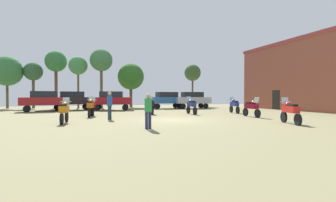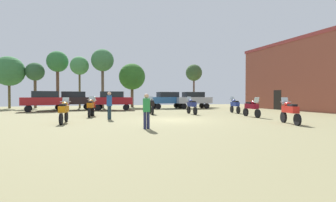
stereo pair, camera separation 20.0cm
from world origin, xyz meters
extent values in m
cube|color=#7C7651|center=(0.00, 0.00, 0.01)|extent=(44.00, 52.00, 0.02)
cube|color=brown|center=(18.00, 5.32, 3.60)|extent=(6.00, 17.62, 7.21)
cube|color=#983938|center=(18.00, 5.32, 7.38)|extent=(6.12, 17.97, 0.35)
cube|color=black|center=(15.03, 8.08, 1.10)|extent=(0.08, 1.20, 2.20)
cylinder|color=black|center=(-0.11, 6.08, 0.36)|extent=(0.19, 0.68, 0.67)
cylinder|color=black|center=(-0.26, 4.61, 0.36)|extent=(0.19, 0.68, 0.67)
cube|color=black|center=(-0.19, 5.35, 0.87)|extent=(0.49, 1.29, 0.36)
ellipsoid|color=black|center=(-0.16, 5.63, 1.15)|extent=(0.37, 0.51, 0.24)
cube|color=black|center=(-0.21, 5.13, 1.11)|extent=(0.36, 0.59, 0.12)
cube|color=silver|center=(-0.12, 5.94, 1.33)|extent=(0.37, 0.19, 0.39)
cylinder|color=#B7B7BC|center=(-0.13, 5.85, 1.27)|extent=(0.62, 0.10, 0.04)
cylinder|color=black|center=(-6.46, 0.84, 0.33)|extent=(0.17, 0.63, 0.62)
cylinder|color=black|center=(-6.60, -0.72, 0.33)|extent=(0.17, 0.63, 0.62)
cube|color=#CB750C|center=(-6.53, 0.06, 0.82)|extent=(0.48, 1.36, 0.36)
ellipsoid|color=#CB750C|center=(-6.50, 0.36, 1.10)|extent=(0.36, 0.51, 0.24)
cube|color=black|center=(-6.55, -0.17, 1.06)|extent=(0.35, 0.58, 0.12)
cube|color=silver|center=(-6.47, 0.69, 1.28)|extent=(0.37, 0.18, 0.39)
cylinder|color=#B7B7BC|center=(-6.48, 0.59, 1.22)|extent=(0.62, 0.09, 0.04)
cylinder|color=black|center=(3.05, 5.03, 0.34)|extent=(0.13, 0.65, 0.65)
cylinder|color=black|center=(3.02, 3.56, 0.34)|extent=(0.13, 0.65, 0.65)
cube|color=navy|center=(3.04, 4.30, 0.85)|extent=(0.38, 1.26, 0.36)
ellipsoid|color=navy|center=(3.04, 4.58, 1.13)|extent=(0.33, 0.49, 0.24)
cube|color=black|center=(3.03, 4.08, 1.09)|extent=(0.31, 0.57, 0.12)
cube|color=silver|center=(3.05, 4.89, 1.31)|extent=(0.36, 0.16, 0.39)
cylinder|color=#B7B7BC|center=(3.05, 4.80, 1.25)|extent=(0.62, 0.05, 0.04)
cylinder|color=black|center=(7.32, 5.06, 0.33)|extent=(0.23, 0.64, 0.63)
cylinder|color=black|center=(7.06, 3.62, 0.33)|extent=(0.23, 0.64, 0.63)
cube|color=navy|center=(7.19, 4.34, 0.83)|extent=(0.58, 1.29, 0.36)
ellipsoid|color=navy|center=(7.24, 4.61, 1.11)|extent=(0.40, 0.53, 0.24)
cube|color=black|center=(7.15, 4.12, 1.07)|extent=(0.40, 0.60, 0.12)
cube|color=silver|center=(7.29, 4.92, 1.29)|extent=(0.38, 0.21, 0.39)
cylinder|color=#B7B7BC|center=(7.28, 4.83, 1.23)|extent=(0.62, 0.15, 0.04)
cylinder|color=black|center=(-4.87, 4.77, 0.34)|extent=(0.15, 0.64, 0.63)
cylinder|color=black|center=(-4.95, 6.28, 0.34)|extent=(0.15, 0.64, 0.63)
cube|color=#B22210|center=(-4.91, 5.52, 0.83)|extent=(0.42, 1.29, 0.36)
ellipsoid|color=#B22210|center=(-4.90, 5.24, 1.11)|extent=(0.34, 0.50, 0.24)
cube|color=black|center=(-4.92, 5.75, 1.07)|extent=(0.33, 0.57, 0.12)
cube|color=silver|center=(-4.88, 4.92, 1.29)|extent=(0.37, 0.17, 0.39)
cylinder|color=#B7B7BC|center=(-4.89, 5.01, 1.23)|extent=(0.62, 0.07, 0.04)
cylinder|color=black|center=(5.52, -3.36, 0.33)|extent=(0.30, 0.63, 0.62)
cylinder|color=black|center=(5.07, -4.83, 0.33)|extent=(0.30, 0.63, 0.62)
cube|color=red|center=(5.30, -4.10, 0.82)|extent=(0.73, 1.35, 0.36)
ellipsoid|color=red|center=(5.38, -3.82, 1.10)|extent=(0.45, 0.55, 0.24)
cube|color=black|center=(5.23, -4.31, 1.06)|extent=(0.45, 0.62, 0.12)
cube|color=silver|center=(5.48, -3.50, 1.28)|extent=(0.39, 0.25, 0.39)
cylinder|color=#B7B7BC|center=(5.45, -3.60, 1.22)|extent=(0.60, 0.22, 0.04)
cylinder|color=black|center=(6.10, -0.26, 0.32)|extent=(0.15, 0.61, 0.61)
cylinder|color=black|center=(6.18, 1.26, 0.32)|extent=(0.15, 0.61, 0.61)
cube|color=maroon|center=(6.14, 0.50, 0.81)|extent=(0.43, 1.32, 0.36)
ellipsoid|color=maroon|center=(6.13, 0.21, 1.09)|extent=(0.35, 0.50, 0.24)
cube|color=black|center=(6.15, 0.73, 1.05)|extent=(0.33, 0.58, 0.12)
cube|color=silver|center=(6.11, -0.11, 1.27)|extent=(0.37, 0.17, 0.39)
cylinder|color=#B7B7BC|center=(6.11, -0.02, 1.21)|extent=(0.62, 0.07, 0.04)
cylinder|color=black|center=(-4.97, 4.92, 0.36)|extent=(0.20, 0.69, 0.68)
cylinder|color=black|center=(-5.16, 3.43, 0.36)|extent=(0.20, 0.69, 0.68)
cube|color=#C2610D|center=(-5.07, 4.17, 0.88)|extent=(0.52, 1.32, 0.36)
ellipsoid|color=#C2610D|center=(-5.03, 4.46, 1.16)|extent=(0.38, 0.52, 0.24)
cube|color=black|center=(-5.10, 3.95, 1.12)|extent=(0.37, 0.59, 0.12)
cube|color=silver|center=(-4.99, 4.78, 1.34)|extent=(0.38, 0.20, 0.39)
cylinder|color=#B7B7BC|center=(-5.00, 4.68, 1.28)|extent=(0.62, 0.11, 0.04)
cylinder|color=black|center=(5.49, 12.44, 0.34)|extent=(0.64, 0.22, 0.64)
cylinder|color=black|center=(5.49, 13.88, 0.34)|extent=(0.64, 0.22, 0.64)
cylinder|color=black|center=(8.41, 12.42, 0.34)|extent=(0.64, 0.22, 0.64)
cylinder|color=black|center=(8.42, 13.86, 0.34)|extent=(0.64, 0.22, 0.64)
cube|color=#A8AEBB|center=(6.95, 13.15, 1.03)|extent=(4.31, 1.82, 0.75)
cube|color=black|center=(6.95, 13.15, 1.71)|extent=(2.37, 1.60, 0.61)
cylinder|color=black|center=(-10.62, 11.19, 0.34)|extent=(0.67, 0.32, 0.64)
cylinder|color=black|center=(-10.86, 12.61, 0.34)|extent=(0.67, 0.32, 0.64)
cylinder|color=black|center=(-7.74, 11.67, 0.34)|extent=(0.67, 0.32, 0.64)
cylinder|color=black|center=(-7.98, 13.09, 0.34)|extent=(0.67, 0.32, 0.64)
cube|color=maroon|center=(-9.30, 12.14, 1.03)|extent=(4.54, 2.48, 0.75)
cube|color=black|center=(-9.30, 12.14, 1.71)|extent=(2.59, 1.95, 0.61)
cylinder|color=black|center=(-4.34, 11.88, 0.34)|extent=(0.67, 0.33, 0.64)
cylinder|color=black|center=(-4.08, 13.30, 0.34)|extent=(0.67, 0.33, 0.64)
cylinder|color=black|center=(-1.46, 11.36, 0.34)|extent=(0.67, 0.33, 0.64)
cylinder|color=black|center=(-1.21, 12.77, 0.34)|extent=(0.67, 0.33, 0.64)
cube|color=maroon|center=(-2.77, 12.33, 1.03)|extent=(4.55, 2.54, 0.75)
cube|color=black|center=(-2.77, 12.33, 1.71)|extent=(2.61, 1.98, 0.61)
cylinder|color=black|center=(2.54, 13.14, 0.34)|extent=(0.65, 0.27, 0.64)
cylinder|color=black|center=(2.43, 14.58, 0.34)|extent=(0.65, 0.27, 0.64)
cylinder|color=black|center=(5.45, 13.35, 0.34)|extent=(0.65, 0.27, 0.64)
cylinder|color=black|center=(5.35, 14.79, 0.34)|extent=(0.65, 0.27, 0.64)
cube|color=#2A5FA1|center=(3.94, 13.97, 1.03)|extent=(4.42, 2.11, 0.75)
cube|color=black|center=(3.94, 13.97, 1.71)|extent=(2.47, 1.75, 0.61)
cylinder|color=black|center=(-8.16, 12.94, 0.34)|extent=(0.66, 0.31, 0.64)
cylinder|color=black|center=(-8.36, 14.37, 0.34)|extent=(0.66, 0.31, 0.64)
cylinder|color=black|center=(-5.26, 13.35, 0.34)|extent=(0.66, 0.31, 0.64)
cylinder|color=black|center=(-5.46, 14.77, 0.34)|extent=(0.66, 0.31, 0.64)
cube|color=black|center=(-6.81, 13.86, 1.03)|extent=(4.51, 2.37, 0.75)
cube|color=black|center=(-6.81, 13.86, 1.71)|extent=(2.56, 1.89, 0.61)
cylinder|color=#25284E|center=(-2.53, -3.67, 0.42)|extent=(0.14, 0.14, 0.80)
cylinder|color=#25284E|center=(-2.69, -3.71, 0.42)|extent=(0.14, 0.14, 0.80)
cylinder|color=#298941|center=(-2.61, -3.69, 1.13)|extent=(0.41, 0.41, 0.63)
sphere|color=tan|center=(-2.61, -3.69, 1.56)|extent=(0.22, 0.22, 0.22)
cylinder|color=#213542|center=(-3.85, 1.71, 0.46)|extent=(0.14, 0.14, 0.88)
cylinder|color=#213542|center=(-3.96, 1.58, 0.46)|extent=(0.14, 0.14, 0.88)
cylinder|color=#1E4B94|center=(-3.90, 1.64, 1.24)|extent=(0.48, 0.48, 0.69)
sphere|color=#D7A386|center=(-3.90, 1.64, 1.71)|extent=(0.24, 0.24, 0.24)
cylinder|color=brown|center=(-14.42, 19.84, 1.89)|extent=(0.28, 0.28, 3.74)
sphere|color=#36723C|center=(-14.42, 19.84, 4.56)|extent=(3.58, 3.58, 3.58)
cylinder|color=brown|center=(0.38, 18.65, 1.69)|extent=(0.38, 0.38, 3.33)
sphere|color=#2C6221|center=(0.38, 18.65, 4.14)|extent=(3.52, 3.52, 3.52)
cylinder|color=brown|center=(-8.97, 19.70, 2.68)|extent=(0.37, 0.37, 5.31)
sphere|color=#306F36|center=(-8.97, 19.70, 5.93)|extent=(2.65, 2.65, 2.65)
cylinder|color=brown|center=(-11.60, 19.95, 2.05)|extent=(0.34, 0.34, 4.06)
sphere|color=#305834|center=(-11.60, 19.95, 4.59)|extent=(2.26, 2.26, 2.26)
cylinder|color=brown|center=(-3.48, 18.26, 2.76)|extent=(0.35, 0.35, 5.47)
sphere|color=#3B7341|center=(-3.48, 18.26, 6.13)|extent=(2.85, 2.85, 2.85)
cylinder|color=#4F3A32|center=(9.70, 19.37, 2.23)|extent=(0.26, 0.26, 4.43)
sphere|color=#34502A|center=(9.70, 19.37, 4.99)|extent=(2.43, 2.43, 2.43)
cylinder|color=brown|center=(-6.29, 18.52, 2.43)|extent=(0.24, 0.24, 4.83)
sphere|color=#438849|center=(-6.29, 18.52, 5.36)|extent=(2.29, 2.29, 2.29)
camera|label=1|loc=(-5.36, -15.14, 1.57)|focal=26.98mm
camera|label=2|loc=(-5.17, -15.20, 1.57)|focal=26.98mm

